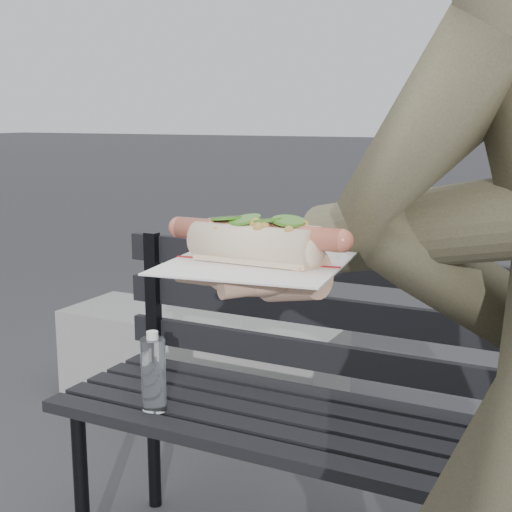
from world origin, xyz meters
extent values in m
cylinder|color=black|center=(-0.76, 0.58, 0.23)|extent=(0.04, 0.04, 0.45)
cylinder|color=black|center=(-0.76, 0.92, 0.23)|extent=(0.04, 0.04, 0.45)
cube|color=black|center=(-0.09, 0.57, 0.47)|extent=(1.50, 0.07, 0.03)
cube|color=black|center=(-0.09, 0.66, 0.47)|extent=(1.50, 0.07, 0.03)
cube|color=black|center=(-0.09, 0.75, 0.47)|extent=(1.50, 0.07, 0.03)
cube|color=black|center=(-0.09, 0.84, 0.47)|extent=(1.50, 0.07, 0.03)
cube|color=black|center=(-0.09, 0.93, 0.47)|extent=(1.50, 0.07, 0.03)
cube|color=black|center=(-0.76, 0.94, 0.67)|extent=(0.04, 0.03, 0.42)
cube|color=black|center=(-0.09, 0.96, 0.57)|extent=(1.50, 0.02, 0.08)
cube|color=black|center=(-0.09, 0.96, 0.70)|extent=(1.50, 0.02, 0.08)
cube|color=black|center=(-0.09, 0.96, 0.83)|extent=(1.50, 0.02, 0.08)
cylinder|color=white|center=(-0.55, 0.63, 0.57)|extent=(0.06, 0.06, 0.19)
cylinder|color=white|center=(-0.55, 0.63, 0.68)|extent=(0.03, 0.03, 0.02)
cube|color=slate|center=(-1.04, 1.65, 0.20)|extent=(1.20, 0.40, 0.40)
cylinder|color=#453D2E|center=(0.37, 0.00, 1.12)|extent=(0.51, 0.23, 0.19)
cylinder|color=#D8A384|center=(0.16, -0.09, 1.05)|extent=(0.09, 0.08, 0.07)
ellipsoid|color=#D8A384|center=(0.12, -0.10, 1.05)|extent=(0.10, 0.12, 0.03)
cylinder|color=#D8A384|center=(0.06, -0.13, 1.05)|extent=(0.05, 0.02, 0.02)
cylinder|color=#D8A384|center=(0.06, -0.11, 1.05)|extent=(0.05, 0.02, 0.02)
cylinder|color=#D8A384|center=(0.06, -0.09, 1.05)|extent=(0.05, 0.02, 0.02)
cylinder|color=#D8A384|center=(0.06, -0.07, 1.05)|extent=(0.05, 0.02, 0.02)
cylinder|color=#D8A384|center=(0.13, -0.16, 1.05)|extent=(0.04, 0.05, 0.02)
cube|color=white|center=(0.12, -0.10, 1.06)|extent=(0.21, 0.21, 0.00)
cube|color=#B21E1E|center=(0.12, -0.10, 1.06)|extent=(0.19, 0.03, 0.00)
cylinder|color=#BB5E47|center=(0.12, -0.10, 1.10)|extent=(0.20, 0.02, 0.02)
sphere|color=#BB5E47|center=(0.02, -0.10, 1.10)|extent=(0.02, 0.02, 0.02)
sphere|color=#BB5E47|center=(0.22, -0.10, 1.10)|extent=(0.03, 0.02, 0.02)
sphere|color=#9E6B2D|center=(0.17, -0.08, 1.11)|extent=(0.01, 0.01, 0.01)
sphere|color=#9E6B2D|center=(0.15, -0.09, 1.10)|extent=(0.01, 0.01, 0.01)
sphere|color=#9E6B2D|center=(0.10, -0.09, 1.11)|extent=(0.01, 0.01, 0.01)
sphere|color=#9E6B2D|center=(0.08, -0.09, 1.10)|extent=(0.01, 0.01, 0.01)
sphere|color=#9E6B2D|center=(0.12, -0.09, 1.10)|extent=(0.01, 0.01, 0.01)
sphere|color=#9E6B2D|center=(0.14, -0.08, 1.10)|extent=(0.01, 0.01, 0.01)
sphere|color=#9E6B2D|center=(0.07, -0.09, 1.10)|extent=(0.01, 0.01, 0.01)
sphere|color=#9E6B2D|center=(0.10, -0.09, 1.10)|extent=(0.01, 0.01, 0.01)
sphere|color=#9E6B2D|center=(0.09, -0.11, 1.10)|extent=(0.01, 0.01, 0.01)
sphere|color=#9E6B2D|center=(0.16, -0.10, 1.10)|extent=(0.01, 0.01, 0.01)
sphere|color=#9E6B2D|center=(0.16, -0.11, 1.10)|extent=(0.01, 0.01, 0.01)
sphere|color=#9E6B2D|center=(0.16, -0.08, 1.11)|extent=(0.01, 0.01, 0.01)
sphere|color=#9E6B2D|center=(0.07, -0.09, 1.10)|extent=(0.01, 0.01, 0.01)
sphere|color=#9E6B2D|center=(0.14, -0.11, 1.11)|extent=(0.01, 0.01, 0.01)
sphere|color=#9E6B2D|center=(0.07, -0.11, 1.10)|extent=(0.01, 0.01, 0.01)
sphere|color=#9E6B2D|center=(0.08, -0.08, 1.10)|extent=(0.01, 0.01, 0.01)
sphere|color=#9E6B2D|center=(0.09, -0.11, 1.11)|extent=(0.01, 0.01, 0.01)
sphere|color=#9E6B2D|center=(0.13, -0.12, 1.11)|extent=(0.01, 0.01, 0.01)
sphere|color=#9E6B2D|center=(0.08, -0.11, 1.10)|extent=(0.01, 0.01, 0.01)
sphere|color=#9E6B2D|center=(0.13, -0.09, 1.10)|extent=(0.01, 0.01, 0.01)
sphere|color=#9E6B2D|center=(0.08, -0.12, 1.10)|extent=(0.01, 0.01, 0.01)
sphere|color=#9E6B2D|center=(0.17, -0.12, 1.11)|extent=(0.01, 0.01, 0.01)
sphere|color=#9E6B2D|center=(0.12, -0.11, 1.11)|extent=(0.01, 0.01, 0.01)
sphere|color=#9E6B2D|center=(0.16, -0.08, 1.10)|extent=(0.01, 0.01, 0.01)
sphere|color=#9E6B2D|center=(0.08, -0.12, 1.10)|extent=(0.01, 0.01, 0.01)
sphere|color=#9E6B2D|center=(0.14, -0.11, 1.10)|extent=(0.01, 0.01, 0.01)
cylinder|color=#418123|center=(0.08, -0.10, 1.11)|extent=(0.04, 0.04, 0.01)
cylinder|color=#418123|center=(0.11, -0.10, 1.11)|extent=(0.04, 0.04, 0.01)
cylinder|color=#418123|center=(0.13, -0.10, 1.11)|extent=(0.04, 0.04, 0.01)
cylinder|color=#418123|center=(0.16, -0.10, 1.11)|extent=(0.04, 0.04, 0.01)
cube|color=brown|center=(-1.60, 1.52, 0.00)|extent=(0.07, 0.07, 0.00)
cube|color=brown|center=(-0.99, 2.22, 0.00)|extent=(0.05, 0.04, 0.00)
cube|color=brown|center=(-1.74, 1.81, 0.00)|extent=(0.04, 0.06, 0.00)
camera|label=1|loc=(0.47, -0.79, 1.22)|focal=50.00mm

